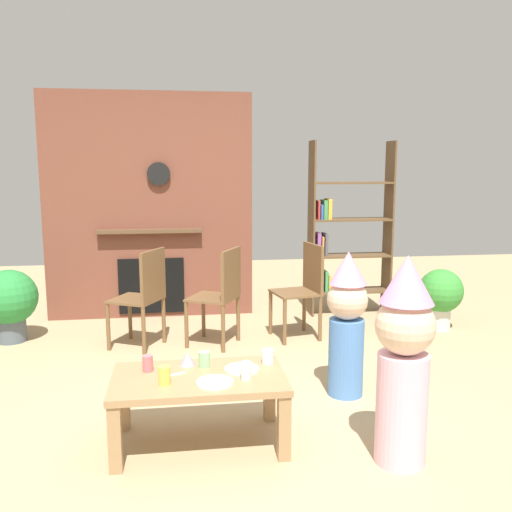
% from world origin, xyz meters
% --- Properties ---
extents(ground_plane, '(12.00, 12.00, 0.00)m').
position_xyz_m(ground_plane, '(0.00, 0.00, 0.00)').
color(ground_plane, tan).
extents(brick_fireplace_feature, '(2.20, 0.28, 2.40)m').
position_xyz_m(brick_fireplace_feature, '(-0.69, 2.60, 1.19)').
color(brick_fireplace_feature, brown).
rests_on(brick_fireplace_feature, ground_plane).
extents(bookshelf, '(0.90, 0.28, 1.90)m').
position_xyz_m(bookshelf, '(1.40, 2.40, 0.87)').
color(bookshelf, brown).
rests_on(bookshelf, ground_plane).
extents(coffee_table, '(1.01, 0.58, 0.42)m').
position_xyz_m(coffee_table, '(-0.29, -0.35, 0.35)').
color(coffee_table, '#9E7A51').
rests_on(coffee_table, ground_plane).
extents(paper_cup_near_left, '(0.06, 0.06, 0.10)m').
position_xyz_m(paper_cup_near_left, '(-0.59, -0.24, 0.47)').
color(paper_cup_near_left, '#E5666B').
rests_on(paper_cup_near_left, coffee_table).
extents(paper_cup_near_right, '(0.07, 0.07, 0.10)m').
position_xyz_m(paper_cup_near_right, '(-0.26, -0.21, 0.47)').
color(paper_cup_near_right, '#8CD18C').
rests_on(paper_cup_near_right, coffee_table).
extents(paper_cup_center, '(0.07, 0.07, 0.10)m').
position_xyz_m(paper_cup_center, '(-0.49, -0.46, 0.47)').
color(paper_cup_center, '#F2CC4C').
rests_on(paper_cup_center, coffee_table).
extents(paper_cup_far_left, '(0.07, 0.07, 0.09)m').
position_xyz_m(paper_cup_far_left, '(0.14, -0.21, 0.47)').
color(paper_cup_far_left, silver).
rests_on(paper_cup_far_left, coffee_table).
extents(paper_cup_far_right, '(0.06, 0.06, 0.10)m').
position_xyz_m(paper_cup_far_right, '(-0.03, -0.45, 0.47)').
color(paper_cup_far_right, silver).
rests_on(paper_cup_far_right, coffee_table).
extents(paper_plate_front, '(0.21, 0.21, 0.01)m').
position_xyz_m(paper_plate_front, '(-0.21, -0.48, 0.43)').
color(paper_plate_front, white).
rests_on(paper_plate_front, coffee_table).
extents(paper_plate_rear, '(0.21, 0.21, 0.01)m').
position_xyz_m(paper_plate_rear, '(-0.03, -0.30, 0.43)').
color(paper_plate_rear, white).
rests_on(paper_plate_rear, coffee_table).
extents(birthday_cake_slice, '(0.10, 0.10, 0.08)m').
position_xyz_m(birthday_cake_slice, '(-0.36, -0.17, 0.46)').
color(birthday_cake_slice, pink).
rests_on(birthday_cake_slice, coffee_table).
extents(table_fork, '(0.14, 0.08, 0.01)m').
position_xyz_m(table_fork, '(-0.44, -0.33, 0.42)').
color(table_fork, silver).
rests_on(table_fork, coffee_table).
extents(child_with_cone_hat, '(0.32, 0.32, 1.17)m').
position_xyz_m(child_with_cone_hat, '(0.80, -0.72, 0.62)').
color(child_with_cone_hat, '#EAB2C6').
rests_on(child_with_cone_hat, ground_plane).
extents(child_in_pink, '(0.29, 0.29, 1.04)m').
position_xyz_m(child_in_pink, '(0.77, 0.22, 0.55)').
color(child_in_pink, '#4C7FC6').
rests_on(child_in_pink, ground_plane).
extents(dining_chair_left, '(0.54, 0.54, 0.90)m').
position_xyz_m(dining_chair_left, '(-0.71, 1.48, 0.51)').
color(dining_chair_left, brown).
rests_on(dining_chair_left, ground_plane).
extents(dining_chair_middle, '(0.54, 0.54, 0.90)m').
position_xyz_m(dining_chair_middle, '(-0.02, 1.44, 0.51)').
color(dining_chair_middle, brown).
rests_on(dining_chair_middle, ground_plane).
extents(dining_chair_right, '(0.47, 0.47, 0.90)m').
position_xyz_m(dining_chair_right, '(0.78, 1.60, 0.51)').
color(dining_chair_right, brown).
rests_on(dining_chair_right, ground_plane).
extents(potted_plant_tall, '(0.44, 0.44, 0.62)m').
position_xyz_m(potted_plant_tall, '(2.20, 1.64, 0.37)').
color(potted_plant_tall, beige).
rests_on(potted_plant_tall, ground_plane).
extents(potted_plant_short, '(0.51, 0.51, 0.68)m').
position_xyz_m(potted_plant_short, '(-1.96, 1.83, 0.40)').
color(potted_plant_short, '#4C5660').
rests_on(potted_plant_short, ground_plane).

